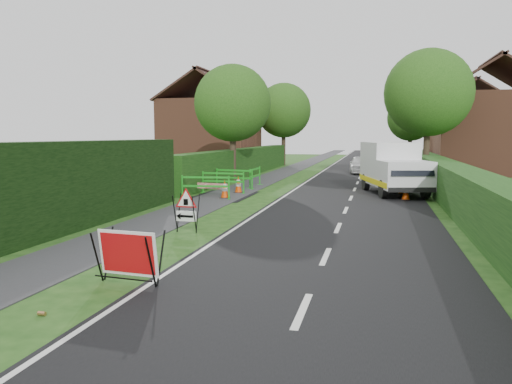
{
  "coord_description": "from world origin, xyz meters",
  "views": [
    {
      "loc": [
        3.55,
        -9.78,
        2.67
      ],
      "look_at": [
        0.46,
        2.88,
        1.18
      ],
      "focal_mm": 35.0,
      "sensor_mm": 36.0,
      "label": 1
    }
  ],
  "objects_px": {
    "red_rect_sign": "(128,254)",
    "triangle_sign": "(185,207)",
    "works_van": "(393,167)",
    "hatchback_car": "(361,165)"
  },
  "relations": [
    {
      "from": "red_rect_sign",
      "to": "triangle_sign",
      "type": "xyz_separation_m",
      "value": [
        -0.79,
        4.71,
        0.17
      ]
    },
    {
      "from": "triangle_sign",
      "to": "works_van",
      "type": "height_order",
      "value": "works_van"
    },
    {
      "from": "works_van",
      "to": "hatchback_car",
      "type": "xyz_separation_m",
      "value": [
        -1.84,
        12.07,
        -0.61
      ]
    },
    {
      "from": "red_rect_sign",
      "to": "hatchback_car",
      "type": "distance_m",
      "value": 27.86
    },
    {
      "from": "works_van",
      "to": "hatchback_car",
      "type": "relative_size",
      "value": 1.48
    },
    {
      "from": "hatchback_car",
      "to": "works_van",
      "type": "bearing_deg",
      "value": -85.15
    },
    {
      "from": "triangle_sign",
      "to": "works_van",
      "type": "relative_size",
      "value": 0.19
    },
    {
      "from": "works_van",
      "to": "hatchback_car",
      "type": "distance_m",
      "value": 12.23
    },
    {
      "from": "triangle_sign",
      "to": "red_rect_sign",
      "type": "bearing_deg",
      "value": -79.18
    },
    {
      "from": "triangle_sign",
      "to": "works_van",
      "type": "bearing_deg",
      "value": 63.36
    }
  ]
}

